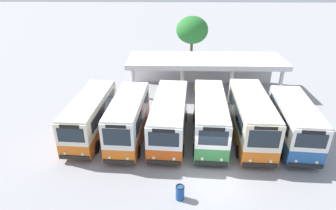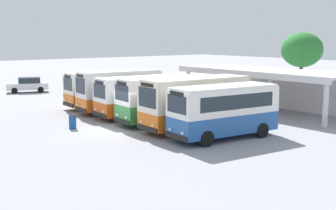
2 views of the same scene
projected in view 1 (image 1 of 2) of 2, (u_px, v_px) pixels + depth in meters
name	position (u px, v px, depth m)	size (l,w,h in m)	color
ground_plane	(212.00, 178.00, 17.66)	(180.00, 180.00, 0.00)	#939399
city_bus_nearest_orange	(91.00, 115.00, 21.45)	(2.56, 7.62, 3.06)	black
city_bus_second_in_row	(128.00, 118.00, 20.67)	(2.51, 6.94, 3.35)	black
city_bus_middle_cream	(169.00, 116.00, 21.18)	(2.88, 8.09, 3.07)	black
city_bus_fourth_amber	(210.00, 117.00, 20.94)	(2.64, 7.80, 3.25)	black
city_bus_fifth_blue	(251.00, 117.00, 20.72)	(2.65, 7.71, 3.42)	black
city_bus_far_end_green	(294.00, 122.00, 20.37)	(2.83, 7.01, 3.17)	black
terminal_canopy	(205.00, 64.00, 29.40)	(15.49, 4.92, 3.40)	silver
waiting_chair_end_by_column	(196.00, 88.00, 29.05)	(0.44, 0.44, 0.86)	slate
waiting_chair_second_from_end	(203.00, 88.00, 29.00)	(0.44, 0.44, 0.86)	slate
waiting_chair_middle_seat	(211.00, 88.00, 29.03)	(0.44, 0.44, 0.86)	slate
waiting_chair_fourth_seat	(218.00, 89.00, 28.95)	(0.44, 0.44, 0.86)	slate
roadside_tree_behind_canopy	(192.00, 30.00, 33.78)	(3.77, 3.77, 6.44)	brown
litter_bin_apron	(180.00, 192.00, 15.89)	(0.49, 0.49, 0.90)	#19478C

